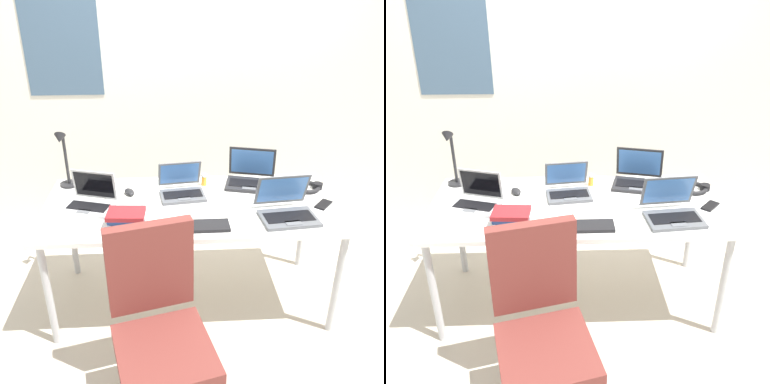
# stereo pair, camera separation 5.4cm
# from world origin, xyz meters

# --- Properties ---
(ground_plane) EXTENTS (12.00, 12.00, 0.00)m
(ground_plane) POSITION_xyz_m (0.00, 0.00, 0.00)
(ground_plane) COLOR #B7AD9E
(wall_back) EXTENTS (6.00, 0.13, 2.60)m
(wall_back) POSITION_xyz_m (-0.00, 1.10, 1.30)
(wall_back) COLOR silver
(wall_back) RESTS_ON ground_plane
(desk) EXTENTS (1.80, 0.80, 0.74)m
(desk) POSITION_xyz_m (0.00, 0.00, 0.68)
(desk) COLOR white
(desk) RESTS_ON ground_plane
(desk_lamp) EXTENTS (0.12, 0.18, 0.40)m
(desk_lamp) POSITION_xyz_m (-0.80, 0.28, 0.94)
(desk_lamp) COLOR black
(desk_lamp) RESTS_ON desk
(laptop_far_corner) EXTENTS (0.33, 0.29, 0.21)m
(laptop_far_corner) POSITION_xyz_m (-0.61, -0.01, 0.78)
(laptop_far_corner) COLOR #B7BABC
(laptop_far_corner) RESTS_ON desk
(laptop_back_left) EXTENTS (0.34, 0.32, 0.23)m
(laptop_back_left) POSITION_xyz_m (0.53, -0.19, 0.79)
(laptop_back_left) COLOR #515459
(laptop_back_left) RESTS_ON desk
(laptop_near_lamp) EXTENTS (0.30, 0.29, 0.20)m
(laptop_near_lamp) POSITION_xyz_m (-0.06, 0.13, 0.78)
(laptop_near_lamp) COLOR #515459
(laptop_near_lamp) RESTS_ON desk
(laptop_back_right) EXTENTS (0.37, 0.33, 0.23)m
(laptop_back_right) POSITION_xyz_m (0.41, 0.26, 0.79)
(laptop_back_right) COLOR #232326
(laptop_back_right) RESTS_ON desk
(external_keyboard) EXTENTS (0.33, 0.12, 0.02)m
(external_keyboard) POSITION_xyz_m (0.03, -0.28, 0.75)
(external_keyboard) COLOR black
(external_keyboard) RESTS_ON desk
(computer_mouse) EXTENTS (0.09, 0.11, 0.03)m
(computer_mouse) POSITION_xyz_m (-0.39, 0.15, 0.76)
(computer_mouse) COLOR black
(computer_mouse) RESTS_ON desk
(cell_phone) EXTENTS (0.14, 0.14, 0.01)m
(cell_phone) POSITION_xyz_m (0.80, -0.07, 0.74)
(cell_phone) COLOR black
(cell_phone) RESTS_ON desk
(headphones) EXTENTS (0.21, 0.18, 0.04)m
(headphones) POSITION_xyz_m (0.76, 0.16, 0.76)
(headphones) COLOR black
(headphones) RESTS_ON desk
(pill_bottle) EXTENTS (0.04, 0.04, 0.08)m
(pill_bottle) POSITION_xyz_m (0.10, 0.26, 0.78)
(pill_bottle) COLOR gold
(pill_bottle) RESTS_ON desk
(book_stack) EXTENTS (0.22, 0.16, 0.09)m
(book_stack) POSITION_xyz_m (-0.38, -0.24, 0.79)
(book_stack) COLOR #4C4C51
(book_stack) RESTS_ON desk
(office_chair) EXTENTS (0.54, 0.59, 0.97)m
(office_chair) POSITION_xyz_m (-0.20, -0.77, 0.40)
(office_chair) COLOR black
(office_chair) RESTS_ON ground_plane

